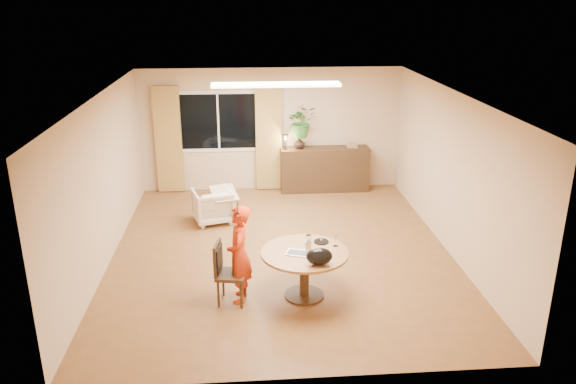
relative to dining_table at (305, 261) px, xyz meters
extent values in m
plane|color=brown|center=(-0.22, 1.46, -0.54)|extent=(6.50, 6.50, 0.00)
plane|color=white|center=(-0.22, 1.46, 2.06)|extent=(6.50, 6.50, 0.00)
plane|color=#D5B28B|center=(-0.22, 4.71, 0.76)|extent=(5.50, 0.00, 5.50)
plane|color=#D5B28B|center=(-2.97, 1.46, 0.76)|extent=(0.00, 6.50, 6.50)
plane|color=#D5B28B|center=(2.53, 1.46, 0.76)|extent=(0.00, 6.50, 6.50)
cube|color=white|center=(-1.32, 4.70, 0.96)|extent=(1.70, 0.02, 1.30)
cube|color=black|center=(-1.32, 4.69, 0.96)|extent=(1.55, 0.01, 1.15)
cube|color=white|center=(-1.32, 4.68, 0.96)|extent=(0.04, 0.01, 1.15)
cube|color=olive|center=(-2.37, 4.62, 0.60)|extent=(0.55, 0.08, 2.25)
cube|color=olive|center=(-0.27, 4.62, 0.60)|extent=(0.55, 0.08, 2.25)
cube|color=white|center=(-0.22, 2.66, 2.02)|extent=(2.20, 0.35, 0.05)
cylinder|color=brown|center=(0.00, 0.00, 0.13)|extent=(1.21, 1.21, 0.04)
cylinder|color=#321F10|center=(0.00, 0.00, -0.22)|extent=(0.13, 0.13, 0.65)
cylinder|color=#321F10|center=(0.00, 0.00, -0.53)|extent=(0.56, 0.56, 0.03)
imported|color=red|center=(-0.89, -0.02, 0.15)|extent=(0.53, 0.36, 1.39)
imported|color=beige|center=(-1.41, 2.87, -0.23)|extent=(0.85, 0.86, 0.63)
cube|color=#321F10|center=(0.91, 4.47, -0.07)|extent=(1.88, 0.46, 0.94)
imported|color=black|center=(0.36, 4.47, 0.52)|extent=(0.25, 0.25, 0.25)
imported|color=#376525|center=(0.41, 4.47, 0.98)|extent=(0.65, 0.59, 0.66)
camera|label=1|loc=(-0.78, -6.94, 3.49)|focal=35.00mm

